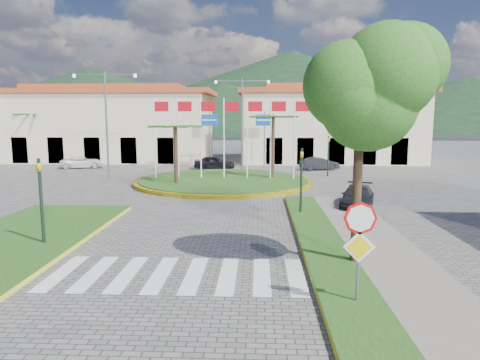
{
  "coord_description": "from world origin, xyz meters",
  "views": [
    {
      "loc": [
        2.48,
        -8.04,
        4.61
      ],
      "look_at": [
        1.78,
        8.0,
        2.27
      ],
      "focal_mm": 32.0,
      "sensor_mm": 36.0,
      "label": 1
    }
  ],
  "objects_px": {
    "deciduous_tree": "(361,98)",
    "car_dark_b": "(319,164)",
    "car_side_right": "(358,197)",
    "roundabout_island": "(224,181)",
    "white_van": "(82,162)",
    "car_dark_a": "(215,163)",
    "stop_sign": "(359,237)"
  },
  "relations": [
    {
      "from": "car_dark_a",
      "to": "car_dark_b",
      "type": "xyz_separation_m",
      "value": [
        9.35,
        0.0,
        -0.05
      ]
    },
    {
      "from": "white_van",
      "to": "car_side_right",
      "type": "xyz_separation_m",
      "value": [
        21.43,
        -16.68,
        0.02
      ]
    },
    {
      "from": "car_dark_b",
      "to": "car_side_right",
      "type": "distance_m",
      "value": 16.07
    },
    {
      "from": "deciduous_tree",
      "to": "white_van",
      "type": "height_order",
      "value": "deciduous_tree"
    },
    {
      "from": "roundabout_island",
      "to": "deciduous_tree",
      "type": "distance_m",
      "value": 18.55
    },
    {
      "from": "deciduous_tree",
      "to": "car_side_right",
      "type": "distance_m",
      "value": 10.28
    },
    {
      "from": "car_dark_a",
      "to": "car_side_right",
      "type": "distance_m",
      "value": 18.45
    },
    {
      "from": "deciduous_tree",
      "to": "car_side_right",
      "type": "bearing_deg",
      "value": 76.7
    },
    {
      "from": "stop_sign",
      "to": "car_dark_b",
      "type": "distance_m",
      "value": 28.22
    },
    {
      "from": "car_side_right",
      "to": "car_dark_a",
      "type": "bearing_deg",
      "value": 135.92
    },
    {
      "from": "deciduous_tree",
      "to": "car_side_right",
      "type": "relative_size",
      "value": 1.76
    },
    {
      "from": "deciduous_tree",
      "to": "car_dark_b",
      "type": "distance_m",
      "value": 25.53
    },
    {
      "from": "roundabout_island",
      "to": "car_side_right",
      "type": "relative_size",
      "value": 3.28
    },
    {
      "from": "roundabout_island",
      "to": "white_van",
      "type": "height_order",
      "value": "roundabout_island"
    },
    {
      "from": "deciduous_tree",
      "to": "car_dark_a",
      "type": "bearing_deg",
      "value": 105.56
    },
    {
      "from": "car_dark_b",
      "to": "car_side_right",
      "type": "bearing_deg",
      "value": 165.19
    },
    {
      "from": "roundabout_island",
      "to": "car_dark_b",
      "type": "xyz_separation_m",
      "value": [
        7.89,
        8.0,
        0.39
      ]
    },
    {
      "from": "deciduous_tree",
      "to": "car_dark_b",
      "type": "height_order",
      "value": "deciduous_tree"
    },
    {
      "from": "deciduous_tree",
      "to": "car_dark_a",
      "type": "xyz_separation_m",
      "value": [
        -6.96,
        25.0,
        -4.55
      ]
    },
    {
      "from": "roundabout_island",
      "to": "white_van",
      "type": "bearing_deg",
      "value": 148.07
    },
    {
      "from": "white_van",
      "to": "car_dark_b",
      "type": "relative_size",
      "value": 1.12
    },
    {
      "from": "white_van",
      "to": "roundabout_island",
      "type": "bearing_deg",
      "value": -143.41
    },
    {
      "from": "car_dark_a",
      "to": "stop_sign",
      "type": "bearing_deg",
      "value": -161.24
    },
    {
      "from": "roundabout_island",
      "to": "stop_sign",
      "type": "relative_size",
      "value": 4.79
    },
    {
      "from": "white_van",
      "to": "car_dark_b",
      "type": "distance_m",
      "value": 21.71
    },
    {
      "from": "roundabout_island",
      "to": "car_dark_b",
      "type": "height_order",
      "value": "roundabout_island"
    },
    {
      "from": "deciduous_tree",
      "to": "car_side_right",
      "type": "xyz_separation_m",
      "value": [
        2.11,
        8.94,
        -4.61
      ]
    },
    {
      "from": "stop_sign",
      "to": "car_dark_b",
      "type": "height_order",
      "value": "stop_sign"
    },
    {
      "from": "roundabout_island",
      "to": "white_van",
      "type": "xyz_separation_m",
      "value": [
        -13.82,
        8.61,
        0.36
      ]
    },
    {
      "from": "car_dark_b",
      "to": "car_dark_a",
      "type": "bearing_deg",
      "value": 76.19
    },
    {
      "from": "roundabout_island",
      "to": "car_dark_b",
      "type": "bearing_deg",
      "value": 45.4
    },
    {
      "from": "car_dark_a",
      "to": "car_dark_b",
      "type": "distance_m",
      "value": 9.35
    }
  ]
}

